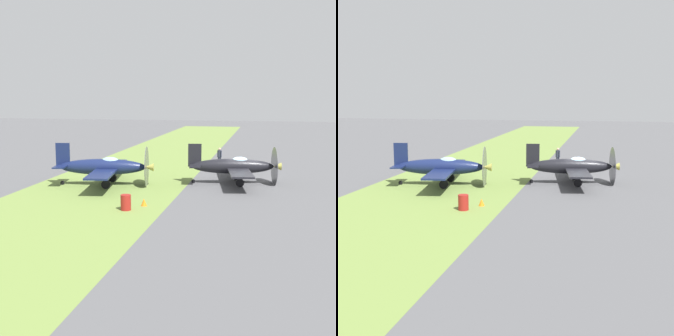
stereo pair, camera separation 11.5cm
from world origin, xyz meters
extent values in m
plane|color=#515154|center=(0.00, 0.00, 0.00)|extent=(160.00, 160.00, 0.00)
cube|color=olive|center=(0.00, -9.52, 0.00)|extent=(120.00, 11.00, 0.01)
ellipsoid|color=black|center=(0.52, -0.89, 1.30)|extent=(2.09, 6.18, 1.11)
cube|color=black|center=(0.46, -0.54, 1.16)|extent=(8.72, 2.91, 0.13)
cube|color=black|center=(0.98, -3.63, 2.10)|extent=(0.25, 0.99, 1.70)
cube|color=black|center=(0.98, -3.63, 1.39)|extent=(2.96, 1.26, 0.09)
cone|color=#B7B24C|center=(-0.01, 2.33, 1.30)|extent=(0.67, 0.71, 0.57)
cylinder|color=#4C4C51|center=(0.02, 2.15, 1.30)|extent=(2.83, 0.50, 2.86)
ellipsoid|color=#8CB2C6|center=(0.44, -0.36, 1.69)|extent=(0.82, 1.34, 0.63)
cylinder|color=black|center=(-0.83, -0.66, 0.30)|extent=(0.29, 0.63, 0.61)
cylinder|color=black|center=(-0.83, -0.66, 0.73)|extent=(0.11, 0.11, 0.86)
cylinder|color=black|center=(1.73, -0.24, 0.30)|extent=(0.29, 0.63, 0.61)
cylinder|color=black|center=(1.73, -0.24, 0.73)|extent=(0.11, 0.11, 0.86)
cylinder|color=black|center=(0.99, -3.71, 0.14)|extent=(0.15, 0.30, 0.29)
ellipsoid|color=#141E47|center=(3.14, -10.05, 1.35)|extent=(2.12, 6.44, 1.16)
cube|color=#141E47|center=(3.08, -9.68, 1.21)|extent=(9.09, 2.95, 0.13)
cube|color=#141E47|center=(3.58, -12.90, 2.19)|extent=(0.25, 1.03, 1.77)
cube|color=#141E47|center=(3.58, -12.90, 1.44)|extent=(3.08, 1.29, 0.09)
cone|color=#B7B24C|center=(2.61, -6.68, 1.35)|extent=(0.69, 0.74, 0.60)
cylinder|color=#4C4C51|center=(2.64, -6.87, 1.35)|extent=(2.95, 0.50, 2.98)
ellipsoid|color=#8CB2C6|center=(3.05, -9.49, 1.76)|extent=(0.85, 1.39, 0.65)
cylinder|color=black|center=(1.73, -9.79, 0.32)|extent=(0.30, 0.66, 0.63)
cylinder|color=black|center=(1.73, -9.79, 0.76)|extent=(0.11, 0.11, 0.89)
cylinder|color=black|center=(4.40, -9.38, 0.32)|extent=(0.30, 0.66, 0.63)
cylinder|color=black|center=(4.40, -9.38, 0.76)|extent=(0.11, 0.11, 0.89)
cylinder|color=black|center=(3.60, -12.99, 0.15)|extent=(0.16, 0.31, 0.30)
cylinder|color=#2D3342|center=(-7.52, -2.67, 0.44)|extent=(0.30, 0.30, 0.88)
cylinder|color=#2D3342|center=(-7.52, -2.67, 1.19)|extent=(0.38, 0.38, 0.62)
sphere|color=tan|center=(-7.52, -2.67, 1.61)|extent=(0.23, 0.23, 0.23)
cylinder|color=#2D3342|center=(-7.71, -2.84, 1.19)|extent=(0.11, 0.11, 0.59)
cylinder|color=#2D3342|center=(-7.32, -2.50, 1.19)|extent=(0.11, 0.11, 0.59)
cylinder|color=maroon|center=(10.09, -6.19, 0.45)|extent=(0.60, 0.60, 0.90)
cone|color=orange|center=(8.86, -5.44, 0.22)|extent=(0.36, 0.36, 0.44)
camera|label=1|loc=(36.10, 1.81, 6.68)|focal=51.84mm
camera|label=2|loc=(36.07, 1.92, 6.68)|focal=51.84mm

